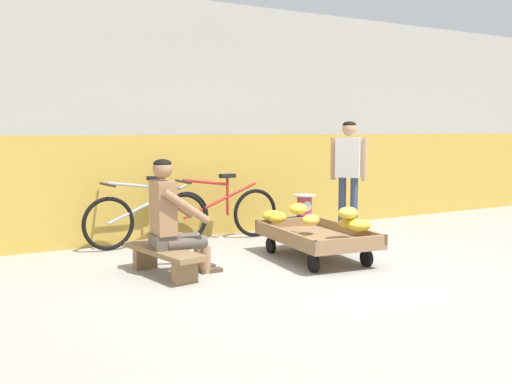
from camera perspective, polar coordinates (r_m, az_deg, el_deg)
name	(u,v)px	position (r m, az deg, el deg)	size (l,w,h in m)	color
ground_plane	(341,283)	(5.59, 8.21, -8.69)	(80.00, 80.00, 0.00)	#A39E93
back_wall	(203,121)	(7.97, -5.17, 6.91)	(16.00, 0.30, 3.09)	gold
banana_cart	(316,238)	(6.49, 5.87, -4.45)	(1.00, 1.53, 0.36)	#8E6B47
banana_pile	(315,218)	(6.49, 5.78, -2.48)	(0.75, 1.28, 0.25)	gold
low_bench	(164,256)	(5.82, -8.92, -6.11)	(0.46, 1.13, 0.27)	olive
vendor_seated	(172,218)	(5.78, -8.15, -2.47)	(0.69, 0.50, 1.14)	#9E704C
plastic_crate	(304,229)	(7.60, 4.69, -3.59)	(0.36, 0.28, 0.30)	#234CA8
weighing_scale	(304,206)	(7.56, 4.72, -1.32)	(0.30, 0.30, 0.29)	#28282D
bicycle_near_left	(148,217)	(7.31, -10.39, -2.44)	(1.66, 0.48, 0.86)	black
bicycle_far_left	(220,213)	(7.58, -3.48, -2.06)	(1.66, 0.48, 0.86)	black
customer_adult	(349,166)	(7.81, 8.98, 2.54)	(0.35, 0.41, 1.53)	#38425B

